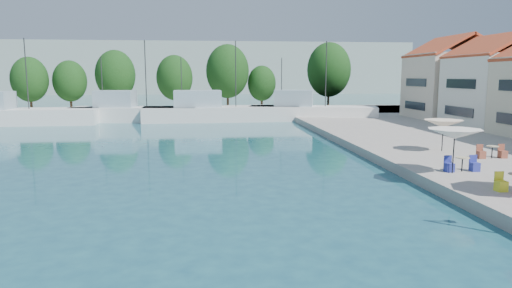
{
  "coord_description": "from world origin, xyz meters",
  "views": [
    {
      "loc": [
        -4.63,
        -0.45,
        5.54
      ],
      "look_at": [
        -1.81,
        26.0,
        1.57
      ],
      "focal_mm": 32.0,
      "sensor_mm": 36.0,
      "label": 1
    }
  ],
  "objects": [
    {
      "name": "trawler_03",
      "position": [
        -3.48,
        56.23,
        1.07
      ],
      "size": [
        19.13,
        5.66,
        10.2
      ],
      "rotation": [
        0.0,
        0.0,
        0.04
      ],
      "color": "silver",
      "rests_on": "ground"
    },
    {
      "name": "trawler_04",
      "position": [
        8.12,
        55.87,
        1.07
      ],
      "size": [
        16.29,
        7.9,
        10.2
      ],
      "rotation": [
        0.0,
        0.0,
        -0.25
      ],
      "color": "white",
      "rests_on": "ground"
    },
    {
      "name": "umbrella_cream",
      "position": [
        10.84,
        27.97,
        2.44
      ],
      "size": [
        2.56,
        2.56,
        2.09
      ],
      "color": "black",
      "rests_on": "quay_right"
    },
    {
      "name": "building_05",
      "position": [
        24.0,
        42.0,
        5.26
      ],
      "size": [
        8.4,
        8.8,
        9.7
      ],
      "color": "white",
      "rests_on": "quay_right"
    },
    {
      "name": "quay_far",
      "position": [
        -8.0,
        67.0,
        0.3
      ],
      "size": [
        90.0,
        16.0,
        0.6
      ],
      "primitive_type": "cube",
      "color": "gray",
      "rests_on": "ground"
    },
    {
      "name": "tree_06",
      "position": [
        -1.45,
        70.85,
        6.26
      ],
      "size": [
        6.63,
        6.63,
        9.81
      ],
      "color": "#3F2B19",
      "rests_on": "quay_far"
    },
    {
      "name": "tree_07",
      "position": [
        3.95,
        71.47,
        4.4
      ],
      "size": [
        4.45,
        4.45,
        6.59
      ],
      "color": "#3F2B19",
      "rests_on": "quay_far"
    },
    {
      "name": "tree_08",
      "position": [
        14.81,
        71.75,
        6.54
      ],
      "size": [
        6.95,
        6.95,
        10.29
      ],
      "color": "#3F2B19",
      "rests_on": "quay_far"
    },
    {
      "name": "trawler_01",
      "position": [
        -27.53,
        54.49,
        1.07
      ],
      "size": [
        19.38,
        5.52,
        10.2
      ],
      "rotation": [
        0.0,
        0.0,
        0.03
      ],
      "color": "silver",
      "rests_on": "ground"
    },
    {
      "name": "umbrella_white",
      "position": [
        7.84,
        21.29,
        2.64
      ],
      "size": [
        2.73,
        2.73,
        2.29
      ],
      "color": "black",
      "rests_on": "quay_right"
    },
    {
      "name": "tree_03",
      "position": [
        -25.02,
        70.78,
        4.79
      ],
      "size": [
        4.91,
        4.91,
        7.27
      ],
      "color": "#3F2B19",
      "rests_on": "quay_far"
    },
    {
      "name": "tree_02",
      "position": [
        -30.22,
        69.3,
        5.05
      ],
      "size": [
        5.21,
        5.21,
        7.71
      ],
      "color": "#3F2B19",
      "rests_on": "quay_far"
    },
    {
      "name": "cafe_table_02",
      "position": [
        8.55,
        21.63,
        0.89
      ],
      "size": [
        1.82,
        0.7,
        0.76
      ],
      "color": "black",
      "rests_on": "quay_right"
    },
    {
      "name": "building_06",
      "position": [
        24.0,
        51.0,
        5.5
      ],
      "size": [
        9.0,
        8.8,
        10.2
      ],
      "color": "beige",
      "rests_on": "quay_right"
    },
    {
      "name": "trawler_02",
      "position": [
        -13.9,
        56.49,
        1.07
      ],
      "size": [
        15.56,
        5.6,
        10.2
      ],
      "rotation": [
        0.0,
        0.0,
        -0.11
      ],
      "color": "silver",
      "rests_on": "ground"
    },
    {
      "name": "hill_east",
      "position": [
        40.0,
        180.0,
        6.0
      ],
      "size": [
        140.0,
        40.0,
        12.0
      ],
      "primitive_type": "cube",
      "color": "#98A69C",
      "rests_on": "ground"
    },
    {
      "name": "hill_west",
      "position": [
        -30.0,
        160.0,
        8.0
      ],
      "size": [
        180.0,
        40.0,
        16.0
      ],
      "primitive_type": "cube",
      "color": "#98A69C",
      "rests_on": "ground"
    },
    {
      "name": "tree_04",
      "position": [
        -18.51,
        71.64,
        5.72
      ],
      "size": [
        6.0,
        6.0,
        8.88
      ],
      "color": "#3F2B19",
      "rests_on": "quay_far"
    },
    {
      "name": "cafe_table_03",
      "position": [
        12.5,
        25.12,
        0.89
      ],
      "size": [
        1.82,
        0.7,
        0.76
      ],
      "color": "black",
      "rests_on": "quay_right"
    },
    {
      "name": "tree_05",
      "position": [
        -9.54,
        70.43,
        5.28
      ],
      "size": [
        5.48,
        5.48,
        8.12
      ],
      "color": "#3F2B19",
      "rests_on": "quay_far"
    }
  ]
}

